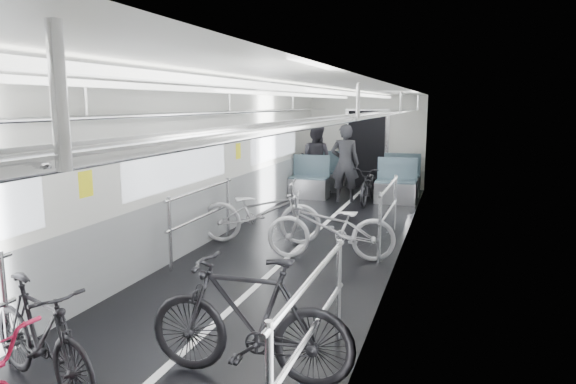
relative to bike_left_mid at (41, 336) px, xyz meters
The scene contains 8 objects.
car_shell 5.38m from the bike_left_mid, 82.26° to the left, with size 3.02×14.01×2.41m.
bike_left_mid is the anchor object (origin of this frame).
bike_left_far 4.48m from the bike_left_mid, 89.20° to the left, with size 0.67×1.91×1.00m, color #A1A1A5.
bike_right_near 1.59m from the bike_left_mid, 23.92° to the left, with size 0.48×1.71×1.03m, color black.
bike_right_mid 4.17m from the bike_left_mid, 71.51° to the left, with size 0.63×1.81×0.95m, color silver.
bike_aisle 8.39m from the bike_left_mid, 82.05° to the left, with size 0.55×1.57×0.83m, color black.
person_standing 8.34m from the bike_left_mid, 85.83° to the left, with size 0.64×0.42×1.74m, color black.
person_seated 9.20m from the bike_left_mid, 91.91° to the left, with size 0.82×0.64×1.68m, color #2B2931.
Camera 1 is at (2.21, -6.40, 2.19)m, focal length 32.00 mm.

